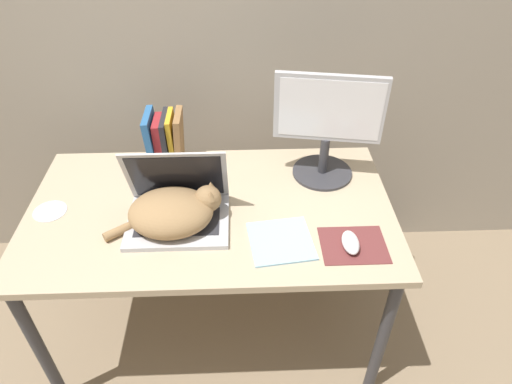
{
  "coord_description": "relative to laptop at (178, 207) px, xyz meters",
  "views": [
    {
      "loc": [
        0.12,
        -0.9,
        1.82
      ],
      "look_at": [
        0.17,
        0.34,
        0.82
      ],
      "focal_mm": 32.0,
      "sensor_mm": 36.0,
      "label": 1
    }
  ],
  "objects": [
    {
      "name": "desk",
      "position": [
        0.11,
        0.05,
        -0.12
      ],
      "size": [
        1.35,
        0.76,
        0.72
      ],
      "color": "tan",
      "rests_on": "ground_plane"
    },
    {
      "name": "external_monitor",
      "position": [
        0.55,
        0.25,
        0.17
      ],
      "size": [
        0.4,
        0.24,
        0.43
      ],
      "color": "#333338",
      "rests_on": "desk"
    },
    {
      "name": "computer_mouse",
      "position": [
        0.58,
        -0.17,
        -0.03
      ],
      "size": [
        0.06,
        0.11,
        0.04
      ],
      "color": "silver",
      "rests_on": "mousepad"
    },
    {
      "name": "cat",
      "position": [
        -0.01,
        -0.04,
        0.02
      ],
      "size": [
        0.41,
        0.24,
        0.14
      ],
      "color": "#99754C",
      "rests_on": "desk"
    },
    {
      "name": "cd_disc",
      "position": [
        -0.48,
        0.06,
        -0.05
      ],
      "size": [
        0.12,
        0.12,
        0.0
      ],
      "color": "silver",
      "rests_on": "desk"
    },
    {
      "name": "notepad",
      "position": [
        0.35,
        -0.13,
        -0.05
      ],
      "size": [
        0.23,
        0.23,
        0.01
      ],
      "color": "#99C6E0",
      "rests_on": "desk"
    },
    {
      "name": "book_row",
      "position": [
        -0.08,
        0.34,
        0.06
      ],
      "size": [
        0.14,
        0.16,
        0.23
      ],
      "color": "#285B93",
      "rests_on": "desk"
    },
    {
      "name": "mousepad",
      "position": [
        0.6,
        -0.16,
        -0.05
      ],
      "size": [
        0.22,
        0.18,
        0.0
      ],
      "color": "brown",
      "rests_on": "desk"
    },
    {
      "name": "laptop",
      "position": [
        0.0,
        0.0,
        0.0
      ],
      "size": [
        0.35,
        0.28,
        0.27
      ],
      "color": "#B7B7BC",
      "rests_on": "desk"
    }
  ]
}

